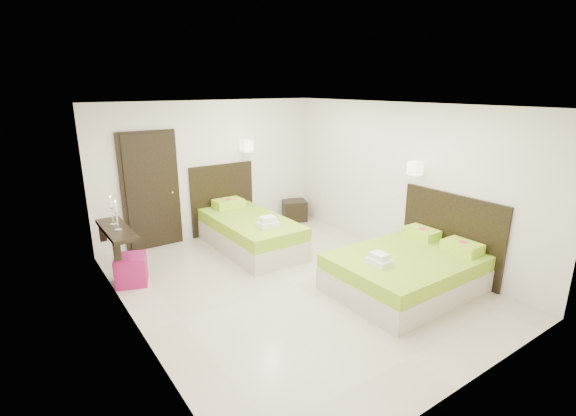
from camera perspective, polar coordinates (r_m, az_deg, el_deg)
floor at (r=6.34m, az=0.82°, el=-10.37°), size 5.50×5.50×0.00m
bed_single at (r=7.65m, az=-5.49°, el=-2.95°), size 1.33×2.22×1.83m
bed_double at (r=6.35m, az=16.24°, el=-7.97°), size 2.06×1.75×1.70m
nightstand at (r=9.16m, az=0.86°, el=-0.32°), size 0.63×0.60×0.44m
ottoman at (r=6.69m, az=-20.66°, el=-7.92°), size 0.56×0.56×0.44m
door at (r=7.80m, az=-18.22°, el=2.18°), size 1.02×0.15×2.14m
console_shelf at (r=6.63m, az=-22.50°, el=-2.80°), size 0.35×1.20×0.78m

